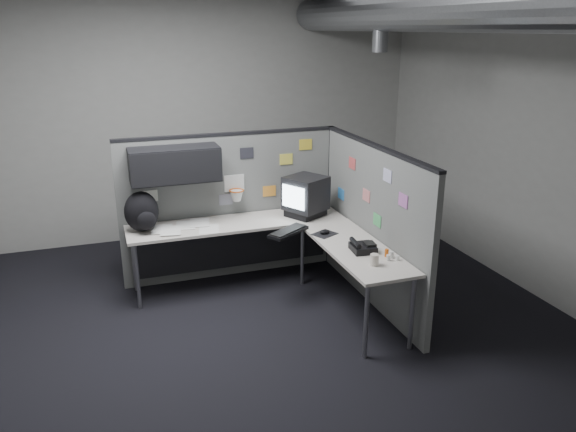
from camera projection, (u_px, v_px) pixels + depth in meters
name	position (u px, v px, depth m)	size (l,w,h in m)	color
room	(334.00, 100.00, 4.85)	(5.62, 5.62, 3.22)	black
partition_back	(217.00, 193.00, 6.05)	(2.44, 0.42, 1.63)	slate
partition_right	(372.00, 224.00, 5.62)	(0.07, 2.23, 1.63)	slate
desk	(267.00, 238.00, 5.82)	(2.31, 2.11, 0.73)	beige
monitor	(306.00, 196.00, 6.08)	(0.52, 0.52, 0.44)	black
keyboard	(288.00, 231.00, 5.62)	(0.48, 0.40, 0.04)	black
mouse	(325.00, 233.00, 5.59)	(0.28, 0.26, 0.05)	black
phone	(362.00, 247.00, 5.16)	(0.23, 0.25, 0.11)	black
bottles	(390.00, 255.00, 5.00)	(0.11, 0.14, 0.07)	silver
cup	(374.00, 260.00, 4.85)	(0.07, 0.07, 0.10)	beige
papers	(186.00, 227.00, 5.78)	(0.71, 0.52, 0.01)	white
backpack	(142.00, 212.00, 5.61)	(0.36, 0.34, 0.42)	black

